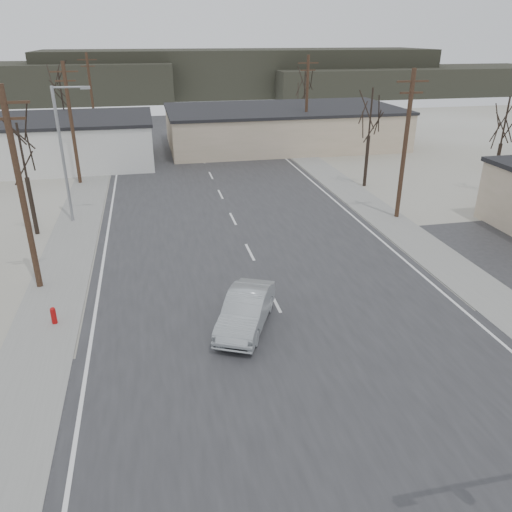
# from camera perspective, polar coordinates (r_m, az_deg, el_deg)

# --- Properties ---
(ground) EXTENTS (140.00, 140.00, 0.00)m
(ground) POSITION_cam_1_polar(r_m,az_deg,el_deg) (18.33, 8.47, -17.13)
(ground) COLOR silver
(ground) RESTS_ON ground
(main_road) EXTENTS (18.00, 110.00, 0.05)m
(main_road) POSITION_cam_1_polar(r_m,az_deg,el_deg) (30.71, -1.08, 1.14)
(main_road) COLOR #2A2A2D
(main_road) RESTS_ON ground
(cross_road) EXTENTS (90.00, 10.00, 0.04)m
(cross_road) POSITION_cam_1_polar(r_m,az_deg,el_deg) (18.32, 8.48, -17.08)
(cross_road) COLOR #2A2A2D
(cross_road) RESTS_ON ground
(sidewalk_left) EXTENTS (3.00, 90.00, 0.06)m
(sidewalk_left) POSITION_cam_1_polar(r_m,az_deg,el_deg) (35.27, -19.90, 2.77)
(sidewalk_left) COLOR gray
(sidewalk_left) RESTS_ON ground
(sidewalk_right) EXTENTS (3.00, 90.00, 0.06)m
(sidewalk_right) POSITION_cam_1_polar(r_m,az_deg,el_deg) (38.37, 13.21, 5.27)
(sidewalk_right) COLOR gray
(sidewalk_right) RESTS_ON ground
(fire_hydrant) EXTENTS (0.24, 0.24, 0.87)m
(fire_hydrant) POSITION_cam_1_polar(r_m,az_deg,el_deg) (24.24, -22.13, -6.32)
(fire_hydrant) COLOR #A50C0C
(fire_hydrant) RESTS_ON ground
(building_left_far) EXTENTS (22.30, 12.30, 4.50)m
(building_left_far) POSITION_cam_1_polar(r_m,az_deg,el_deg) (54.69, -23.66, 11.88)
(building_left_far) COLOR silver
(building_left_far) RESTS_ON ground
(building_right_far) EXTENTS (26.30, 14.30, 4.30)m
(building_right_far) POSITION_cam_1_polar(r_m,az_deg,el_deg) (59.63, 3.07, 14.57)
(building_right_far) COLOR #C6AF97
(building_right_far) RESTS_ON ground
(upole_left_b) EXTENTS (2.20, 0.30, 10.00)m
(upole_left_b) POSITION_cam_1_polar(r_m,az_deg,el_deg) (26.39, -25.28, 6.91)
(upole_left_b) COLOR #422D1F
(upole_left_b) RESTS_ON ground
(upole_left_c) EXTENTS (2.20, 0.30, 10.00)m
(upole_left_c) POSITION_cam_1_polar(r_m,az_deg,el_deg) (45.68, -20.34, 14.14)
(upole_left_c) COLOR #422D1F
(upole_left_c) RESTS_ON ground
(upole_left_d) EXTENTS (2.20, 0.30, 10.00)m
(upole_left_d) POSITION_cam_1_polar(r_m,az_deg,el_deg) (65.40, -18.27, 17.02)
(upole_left_d) COLOR #422D1F
(upole_left_d) RESTS_ON ground
(upole_right_a) EXTENTS (2.20, 0.30, 10.00)m
(upole_right_a) POSITION_cam_1_polar(r_m,az_deg,el_deg) (35.74, 16.69, 12.19)
(upole_right_a) COLOR #422D1F
(upole_right_a) RESTS_ON ground
(upole_right_b) EXTENTS (2.20, 0.30, 10.00)m
(upole_right_b) POSITION_cam_1_polar(r_m,az_deg,el_deg) (55.81, 5.81, 17.01)
(upole_right_b) COLOR #422D1F
(upole_right_b) RESTS_ON ground
(streetlight_main) EXTENTS (2.40, 0.25, 9.00)m
(streetlight_main) POSITION_cam_1_polar(r_m,az_deg,el_deg) (35.85, -21.03, 11.42)
(streetlight_main) COLOR gray
(streetlight_main) RESTS_ON ground
(tree_left_near) EXTENTS (3.30, 3.30, 7.35)m
(tree_left_near) POSITION_cam_1_polar(r_m,az_deg,el_deg) (34.31, -25.15, 10.48)
(tree_left_near) COLOR black
(tree_left_near) RESTS_ON ground
(tree_right_mid) EXTENTS (3.74, 3.74, 8.33)m
(tree_right_mid) POSITION_cam_1_polar(r_m,az_deg,el_deg) (43.12, 12.97, 15.43)
(tree_right_mid) COLOR black
(tree_right_mid) RESTS_ON ground
(tree_left_far) EXTENTS (3.96, 3.96, 8.82)m
(tree_left_far) POSITION_cam_1_polar(r_m,az_deg,el_deg) (59.66, -21.38, 17.06)
(tree_left_far) COLOR black
(tree_left_far) RESTS_ON ground
(tree_right_far) EXTENTS (3.52, 3.52, 7.84)m
(tree_right_far) POSITION_cam_1_polar(r_m,az_deg,el_deg) (68.20, 5.59, 18.60)
(tree_right_far) COLOR black
(tree_right_far) RESTS_ON ground
(tree_lot) EXTENTS (3.52, 3.52, 7.84)m
(tree_lot) POSITION_cam_1_polar(r_m,az_deg,el_deg) (44.72, 26.57, 13.41)
(tree_lot) COLOR black
(tree_lot) RESTS_ON ground
(hill_center) EXTENTS (80.00, 18.00, 9.00)m
(hill_center) POSITION_cam_1_polar(r_m,az_deg,el_deg) (110.91, -1.63, 20.22)
(hill_center) COLOR #333026
(hill_center) RESTS_ON ground
(hill_right) EXTENTS (60.00, 18.00, 5.50)m
(hill_right) POSITION_cam_1_polar(r_m,az_deg,el_deg) (117.10, 17.03, 18.60)
(hill_right) COLOR #333026
(hill_right) RESTS_ON ground
(sedan_crossing) EXTENTS (3.61, 5.17, 1.62)m
(sedan_crossing) POSITION_cam_1_polar(r_m,az_deg,el_deg) (22.08, -1.16, -6.22)
(sedan_crossing) COLOR gray
(sedan_crossing) RESTS_ON main_road
(car_far_a) EXTENTS (3.82, 5.56, 1.49)m
(car_far_a) POSITION_cam_1_polar(r_m,az_deg,el_deg) (55.49, -7.15, 12.27)
(car_far_a) COLOR black
(car_far_a) RESTS_ON main_road
(car_far_b) EXTENTS (2.73, 3.97, 1.25)m
(car_far_b) POSITION_cam_1_polar(r_m,az_deg,el_deg) (66.44, -6.77, 14.13)
(car_far_b) COLOR black
(car_far_b) RESTS_ON main_road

